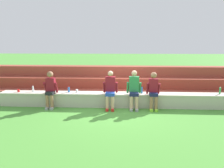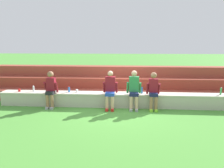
{
  "view_description": "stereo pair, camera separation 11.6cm",
  "coord_description": "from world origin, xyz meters",
  "px_view_note": "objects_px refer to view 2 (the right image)",
  "views": [
    {
      "loc": [
        0.03,
        -6.89,
        2.35
      ],
      "look_at": [
        -0.33,
        0.24,
        0.87
      ],
      "focal_mm": 31.19,
      "sensor_mm": 36.0,
      "label": 1
    },
    {
      "loc": [
        0.15,
        -6.89,
        2.35
      ],
      "look_at": [
        -0.33,
        0.24,
        0.87
      ],
      "focal_mm": 31.19,
      "sensor_mm": 36.0,
      "label": 2
    }
  ],
  "objects_px": {
    "plastic_cup_middle": "(19,90)",
    "water_bottle_center_gap": "(34,89)",
    "person_far_left": "(51,88)",
    "water_bottle_near_right": "(69,89)",
    "water_bottle_near_left": "(221,91)",
    "person_center": "(134,89)",
    "person_left_of_center": "(110,89)",
    "water_bottle_mid_left": "(142,90)",
    "plastic_cup_right_end": "(77,91)",
    "person_right_of_center": "(153,90)"
  },
  "relations": [
    {
      "from": "plastic_cup_middle",
      "to": "water_bottle_center_gap",
      "type": "bearing_deg",
      "value": 8.08
    },
    {
      "from": "person_far_left",
      "to": "water_bottle_near_right",
      "type": "distance_m",
      "value": 0.68
    },
    {
      "from": "water_bottle_center_gap",
      "to": "plastic_cup_middle",
      "type": "height_order",
      "value": "water_bottle_center_gap"
    },
    {
      "from": "water_bottle_near_right",
      "to": "water_bottle_near_left",
      "type": "relative_size",
      "value": 0.84
    },
    {
      "from": "person_center",
      "to": "water_bottle_near_left",
      "type": "bearing_deg",
      "value": 5.27
    },
    {
      "from": "person_left_of_center",
      "to": "water_bottle_near_right",
      "type": "bearing_deg",
      "value": 170.59
    },
    {
      "from": "water_bottle_mid_left",
      "to": "person_far_left",
      "type": "bearing_deg",
      "value": -175.09
    },
    {
      "from": "person_left_of_center",
      "to": "water_bottle_near_left",
      "type": "bearing_deg",
      "value": 4.05
    },
    {
      "from": "person_left_of_center",
      "to": "person_center",
      "type": "bearing_deg",
      "value": -0.49
    },
    {
      "from": "water_bottle_near_left",
      "to": "plastic_cup_middle",
      "type": "xyz_separation_m",
      "value": [
        -7.62,
        -0.07,
        -0.07
      ]
    },
    {
      "from": "person_far_left",
      "to": "water_bottle_near_right",
      "type": "relative_size",
      "value": 6.15
    },
    {
      "from": "water_bottle_near_left",
      "to": "plastic_cup_right_end",
      "type": "bearing_deg",
      "value": -179.46
    },
    {
      "from": "person_left_of_center",
      "to": "plastic_cup_middle",
      "type": "height_order",
      "value": "person_left_of_center"
    },
    {
      "from": "person_far_left",
      "to": "person_center",
      "type": "distance_m",
      "value": 3.08
    },
    {
      "from": "person_center",
      "to": "water_bottle_near_left",
      "type": "xyz_separation_m",
      "value": [
        3.19,
        0.29,
        -0.1
      ]
    },
    {
      "from": "plastic_cup_right_end",
      "to": "water_bottle_center_gap",
      "type": "bearing_deg",
      "value": 178.22
    },
    {
      "from": "water_bottle_center_gap",
      "to": "plastic_cup_middle",
      "type": "xyz_separation_m",
      "value": [
        -0.54,
        -0.08,
        -0.05
      ]
    },
    {
      "from": "plastic_cup_middle",
      "to": "plastic_cup_right_end",
      "type": "bearing_deg",
      "value": 0.59
    },
    {
      "from": "person_left_of_center",
      "to": "plastic_cup_right_end",
      "type": "relative_size",
      "value": 11.48
    },
    {
      "from": "water_bottle_near_left",
      "to": "plastic_cup_right_end",
      "type": "relative_size",
      "value": 2.19
    },
    {
      "from": "plastic_cup_right_end",
      "to": "water_bottle_near_right",
      "type": "bearing_deg",
      "value": 174.63
    },
    {
      "from": "person_center",
      "to": "water_bottle_near_right",
      "type": "relative_size",
      "value": 6.38
    },
    {
      "from": "person_right_of_center",
      "to": "person_left_of_center",
      "type": "bearing_deg",
      "value": 179.54
    },
    {
      "from": "person_far_left",
      "to": "water_bottle_near_right",
      "type": "height_order",
      "value": "person_far_left"
    },
    {
      "from": "person_far_left",
      "to": "water_bottle_near_left",
      "type": "distance_m",
      "value": 6.27
    },
    {
      "from": "person_left_of_center",
      "to": "person_right_of_center",
      "type": "bearing_deg",
      "value": -0.46
    },
    {
      "from": "water_bottle_near_left",
      "to": "water_bottle_mid_left",
      "type": "height_order",
      "value": "water_bottle_near_left"
    },
    {
      "from": "person_center",
      "to": "plastic_cup_right_end",
      "type": "relative_size",
      "value": 11.68
    },
    {
      "from": "person_left_of_center",
      "to": "water_bottle_center_gap",
      "type": "distance_m",
      "value": 3.04
    },
    {
      "from": "person_center",
      "to": "plastic_cup_middle",
      "type": "xyz_separation_m",
      "value": [
        -4.43,
        0.22,
        -0.17
      ]
    },
    {
      "from": "water_bottle_near_right",
      "to": "plastic_cup_middle",
      "type": "relative_size",
      "value": 2.02
    },
    {
      "from": "person_right_of_center",
      "to": "water_bottle_near_left",
      "type": "bearing_deg",
      "value": 6.85
    },
    {
      "from": "plastic_cup_right_end",
      "to": "plastic_cup_middle",
      "type": "relative_size",
      "value": 1.11
    },
    {
      "from": "person_left_of_center",
      "to": "water_bottle_mid_left",
      "type": "xyz_separation_m",
      "value": [
        1.18,
        0.27,
        -0.09
      ]
    },
    {
      "from": "person_center",
      "to": "water_bottle_center_gap",
      "type": "distance_m",
      "value": 3.9
    },
    {
      "from": "person_center",
      "to": "plastic_cup_middle",
      "type": "bearing_deg",
      "value": 177.15
    },
    {
      "from": "water_bottle_center_gap",
      "to": "plastic_cup_right_end",
      "type": "bearing_deg",
      "value": -1.78
    },
    {
      "from": "water_bottle_center_gap",
      "to": "water_bottle_mid_left",
      "type": "relative_size",
      "value": 0.88
    },
    {
      "from": "water_bottle_center_gap",
      "to": "plastic_cup_right_end",
      "type": "height_order",
      "value": "water_bottle_center_gap"
    },
    {
      "from": "person_right_of_center",
      "to": "water_bottle_near_right",
      "type": "height_order",
      "value": "person_right_of_center"
    },
    {
      "from": "water_bottle_center_gap",
      "to": "plastic_cup_middle",
      "type": "distance_m",
      "value": 0.55
    },
    {
      "from": "person_center",
      "to": "water_bottle_near_right",
      "type": "height_order",
      "value": "person_center"
    },
    {
      "from": "person_far_left",
      "to": "person_left_of_center",
      "type": "xyz_separation_m",
      "value": [
        2.21,
        0.03,
        0.0
      ]
    },
    {
      "from": "water_bottle_near_right",
      "to": "person_center",
      "type": "bearing_deg",
      "value": -6.33
    },
    {
      "from": "water_bottle_center_gap",
      "to": "water_bottle_near_left",
      "type": "bearing_deg",
      "value": -0.03
    },
    {
      "from": "water_bottle_mid_left",
      "to": "plastic_cup_middle",
      "type": "xyz_separation_m",
      "value": [
        -4.74,
        -0.05,
        -0.07
      ]
    },
    {
      "from": "person_right_of_center",
      "to": "water_bottle_near_right",
      "type": "relative_size",
      "value": 6.13
    },
    {
      "from": "water_bottle_near_right",
      "to": "plastic_cup_middle",
      "type": "xyz_separation_m",
      "value": [
        -1.96,
        -0.05,
        -0.05
      ]
    },
    {
      "from": "water_bottle_near_left",
      "to": "plastic_cup_right_end",
      "type": "height_order",
      "value": "water_bottle_near_left"
    },
    {
      "from": "person_right_of_center",
      "to": "water_bottle_center_gap",
      "type": "bearing_deg",
      "value": 176.21
    }
  ]
}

